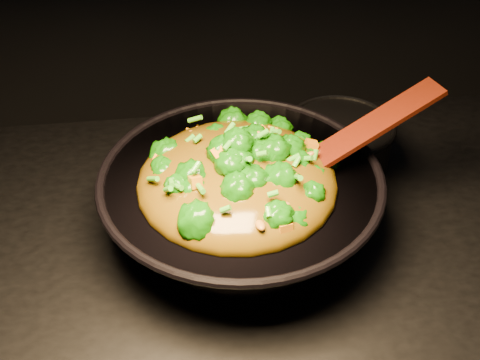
{
  "coord_description": "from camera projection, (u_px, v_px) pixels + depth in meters",
  "views": [
    {
      "loc": [
        -0.2,
        -0.67,
        1.63
      ],
      "look_at": [
        -0.11,
        0.08,
        1.01
      ],
      "focal_mm": 45.0,
      "sensor_mm": 36.0,
      "label": 1
    }
  ],
  "objects": [
    {
      "name": "stir_fry",
      "position": [
        237.0,
        157.0,
        0.91
      ],
      "size": [
        0.4,
        0.4,
        0.11
      ],
      "primitive_type": null,
      "rotation": [
        0.0,
        0.0,
        -0.31
      ],
      "color": "#145A06",
      "rests_on": "wok"
    },
    {
      "name": "spatula",
      "position": [
        354.0,
        137.0,
        0.95
      ],
      "size": [
        0.3,
        0.13,
        0.13
      ],
      "primitive_type": "cube",
      "rotation": [
        0.0,
        -0.38,
        0.28
      ],
      "color": "#3D1504",
      "rests_on": "wok"
    },
    {
      "name": "wok",
      "position": [
        241.0,
        206.0,
        1.0
      ],
      "size": [
        0.45,
        0.45,
        0.12
      ],
      "primitive_type": null,
      "rotation": [
        0.0,
        0.0,
        -0.02
      ],
      "color": "black",
      "rests_on": "stovetop"
    },
    {
      "name": "back_pot",
      "position": [
        338.0,
        147.0,
        1.14
      ],
      "size": [
        0.21,
        0.21,
        0.11
      ],
      "primitive_type": "cylinder",
      "rotation": [
        0.0,
        0.0,
        0.1
      ],
      "color": "black",
      "rests_on": "stovetop"
    }
  ]
}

